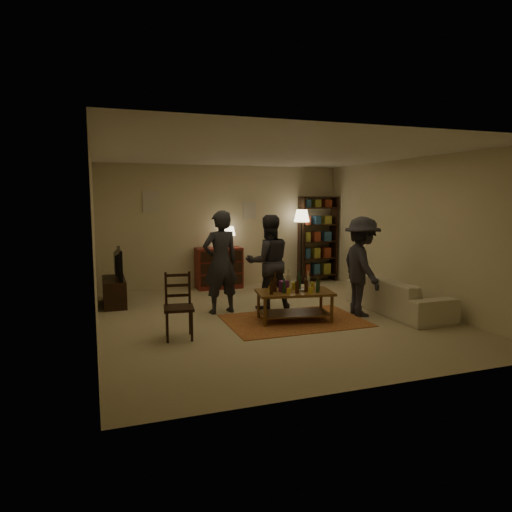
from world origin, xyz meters
name	(u,v)px	position (x,y,z in m)	size (l,w,h in m)	color
floor	(272,317)	(0.00, 0.00, 0.00)	(6.00, 6.00, 0.00)	#C6B793
room_shell	(195,206)	(-0.65, 2.98, 1.81)	(6.00, 6.00, 6.00)	beige
rug	(294,320)	(0.26, -0.32, 0.01)	(2.20, 1.50, 0.01)	#983421
coffee_table	(294,295)	(0.26, -0.32, 0.43)	(1.29, 0.83, 0.83)	brown
dining_chair	(178,303)	(-1.66, -0.58, 0.50)	(0.46, 0.46, 0.95)	black
tv_stand	(114,285)	(-2.44, 1.80, 0.38)	(0.40, 1.00, 1.06)	black
dresser	(219,267)	(-0.19, 2.71, 0.48)	(1.00, 0.50, 1.36)	maroon
bookshelf	(318,238)	(2.25, 2.78, 1.03)	(0.90, 0.34, 2.02)	black
floor_lamp	(302,221)	(1.76, 2.65, 1.46)	(0.36, 0.36, 1.72)	black
sofa	(398,295)	(2.20, -0.40, 0.30)	(2.08, 0.81, 0.61)	beige
person_left	(220,262)	(-0.72, 0.59, 0.89)	(0.65, 0.43, 1.78)	#26272E
person_right	(268,262)	(0.16, 0.59, 0.85)	(0.82, 0.64, 1.69)	#2B2932
person_by_sofa	(362,266)	(1.49, -0.35, 0.84)	(1.08, 0.62, 1.68)	#26252C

